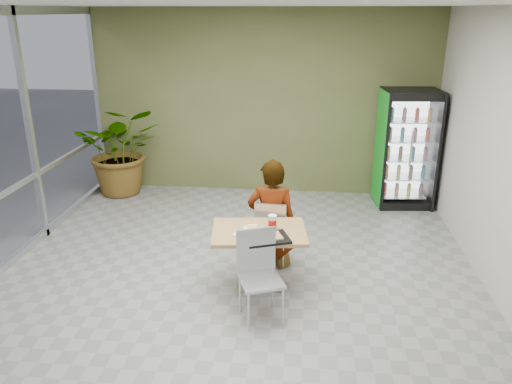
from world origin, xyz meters
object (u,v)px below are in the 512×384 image
soda_cup (272,223)px  potted_plant (121,150)px  chair_far (271,228)px  beverage_fridge (406,149)px  dining_table (259,247)px  chair_near (258,267)px  cafeteria_tray (267,239)px  seated_woman (272,224)px

soda_cup → potted_plant: (-2.92, 3.02, -0.04)m
chair_far → beverage_fridge: bearing=-127.5°
dining_table → potted_plant: size_ratio=0.73×
chair_far → soda_cup: (0.05, -0.54, 0.31)m
chair_near → cafeteria_tray: chair_near is taller
soda_cup → potted_plant: bearing=134.1°
chair_far → cafeteria_tray: (0.01, -0.81, 0.24)m
potted_plant → chair_far: bearing=-40.9°
cafeteria_tray → beverage_fridge: beverage_fridge is taller
seated_woman → soda_cup: seated_woman is taller
soda_cup → chair_far: bearing=95.7°
chair_far → potted_plant: bearing=-38.0°
dining_table → cafeteria_tray: cafeteria_tray is taller
chair_far → soda_cup: soda_cup is taller
soda_cup → cafeteria_tray: 0.29m
chair_near → seated_woman: 1.16m
beverage_fridge → potted_plant: (-4.93, 0.06, -0.18)m
dining_table → seated_woman: bearing=80.8°
dining_table → cafeteria_tray: 0.35m
seated_woman → cafeteria_tray: (0.01, -0.86, 0.20)m
chair_near → soda_cup: size_ratio=5.44×
seated_woman → potted_plant: (-2.87, 2.44, 0.24)m
cafeteria_tray → potted_plant: 4.38m
chair_far → beverage_fridge: size_ratio=0.46×
chair_near → beverage_fridge: beverage_fridge is taller
beverage_fridge → soda_cup: bearing=-129.9°
soda_cup → cafeteria_tray: size_ratio=0.37×
chair_far → soda_cup: bearing=98.6°
chair_far → chair_near: (-0.05, -1.12, 0.05)m
potted_plant → seated_woman: bearing=-40.3°
seated_woman → soda_cup: 0.64m
chair_near → beverage_fridge: bearing=37.9°
seated_woman → dining_table: bearing=83.7°
seated_woman → soda_cup: size_ratio=9.62×
cafeteria_tray → chair_far: bearing=90.8°
chair_near → beverage_fridge: size_ratio=0.50×
dining_table → soda_cup: bearing=14.7°
dining_table → soda_cup: size_ratio=6.50×
chair_far → chair_near: size_ratio=0.92×
chair_near → chair_far: bearing=66.2°
potted_plant → chair_near: bearing=-51.9°
dining_table → chair_far: bearing=80.6°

